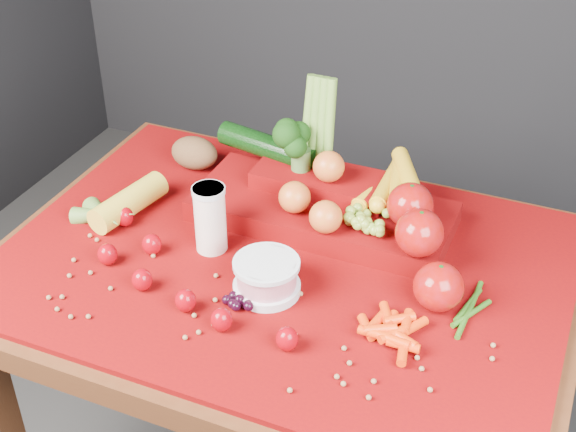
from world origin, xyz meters
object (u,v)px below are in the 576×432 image
at_px(table, 284,303).
at_px(produce_mound, 340,200).
at_px(milk_glass, 210,216).
at_px(yogurt_bowl, 267,276).

relative_size(table, produce_mound, 1.83).
relative_size(milk_glass, yogurt_bowl, 1.12).
relative_size(table, yogurt_bowl, 8.99).
xyz_separation_m(table, produce_mound, (0.06, 0.15, 0.17)).
distance_m(milk_glass, yogurt_bowl, 0.17).
bearing_deg(yogurt_bowl, produce_mound, 79.15).
distance_m(table, yogurt_bowl, 0.17).
bearing_deg(milk_glass, yogurt_bowl, -27.32).
bearing_deg(produce_mound, milk_glass, -139.60).
relative_size(table, milk_glass, 8.01).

